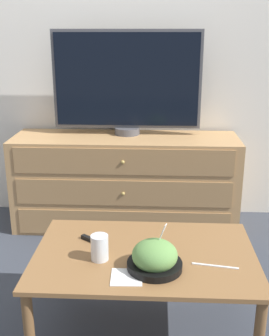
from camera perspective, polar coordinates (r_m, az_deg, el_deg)
name	(u,v)px	position (r m, az deg, el deg)	size (l,w,h in m)	color
ground_plane	(110,209)	(3.38, -3.30, -5.59)	(12.00, 12.00, 0.00)	#383D47
wall_back	(107,39)	(3.12, -3.69, 17.06)	(12.00, 0.05, 2.60)	white
dresser	(125,182)	(3.00, -1.23, -1.88)	(1.56, 0.47, 0.66)	tan
tv	(127,82)	(2.93, -1.03, 11.56)	(1.02, 0.18, 0.71)	#515156
coffee_table	(145,263)	(1.94, 1.39, -12.71)	(0.99, 0.65, 0.41)	olive
takeout_bowl	(155,258)	(1.78, 2.75, -12.05)	(0.23, 0.23, 0.20)	black
drink_cup	(100,249)	(1.85, -4.74, -10.88)	(0.08, 0.08, 0.11)	#9E6638
napkin	(127,277)	(1.75, -1.08, -14.56)	(0.13, 0.13, 0.00)	white
knife	(215,266)	(1.85, 10.88, -12.90)	(0.19, 0.04, 0.01)	white
remote_control	(93,240)	(2.01, -5.65, -9.73)	(0.13, 0.10, 0.02)	black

